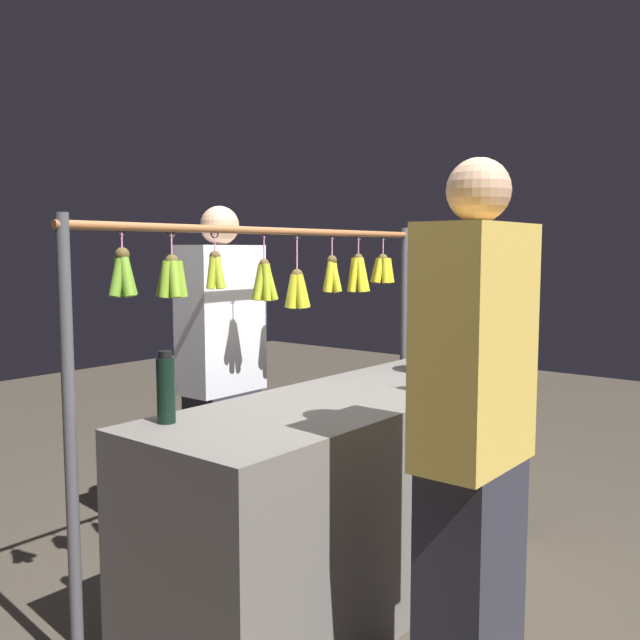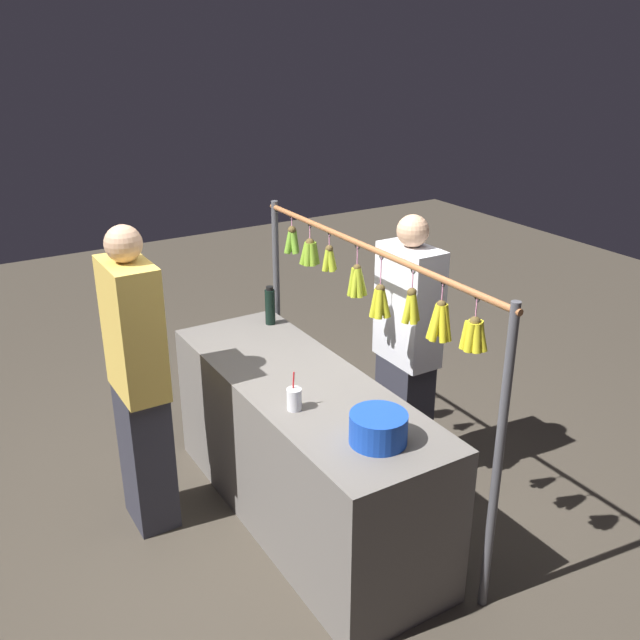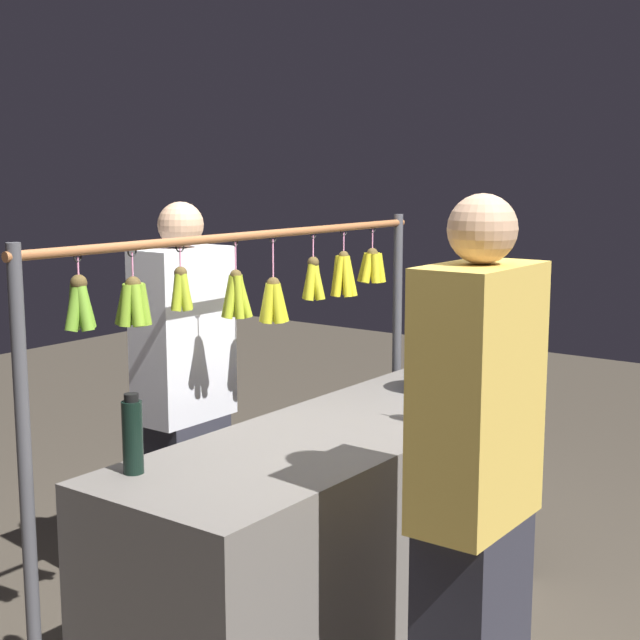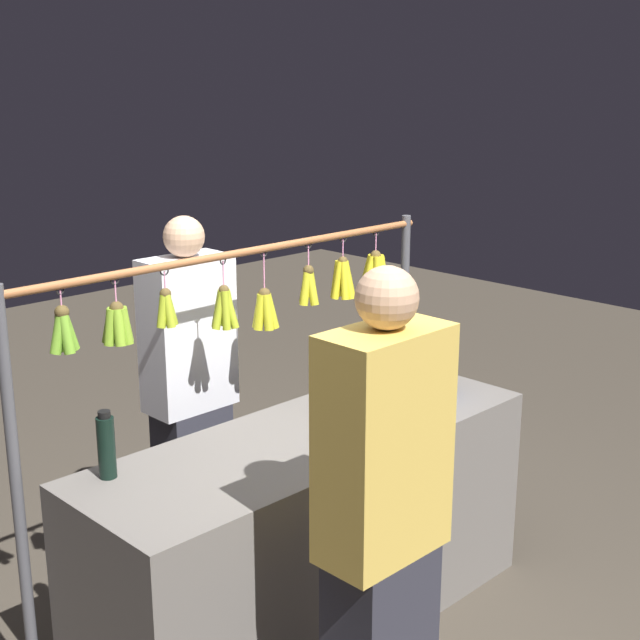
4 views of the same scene
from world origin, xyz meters
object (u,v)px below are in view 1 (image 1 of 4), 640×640
(water_bottle, at_px, (166,389))
(drink_cup, at_px, (421,378))
(customer_person, at_px, (473,453))
(vendor_person, at_px, (222,385))
(blue_bucket, at_px, (436,357))

(water_bottle, xyz_separation_m, drink_cup, (-1.05, 0.41, -0.06))
(drink_cup, bearing_deg, customer_person, 40.78)
(water_bottle, bearing_deg, vendor_person, -145.35)
(drink_cup, bearing_deg, blue_bucket, -158.13)
(customer_person, bearing_deg, vendor_person, -104.23)
(water_bottle, height_order, drink_cup, water_bottle)
(blue_bucket, height_order, customer_person, customer_person)
(water_bottle, bearing_deg, blue_bucket, 171.53)
(drink_cup, xyz_separation_m, customer_person, (0.67, 0.58, -0.07))
(customer_person, bearing_deg, drink_cup, -139.22)
(vendor_person, distance_m, customer_person, 1.56)
(customer_person, bearing_deg, blue_bucket, -145.99)
(vendor_person, bearing_deg, drink_cup, 107.26)
(vendor_person, relative_size, customer_person, 0.96)
(drink_cup, relative_size, customer_person, 0.12)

